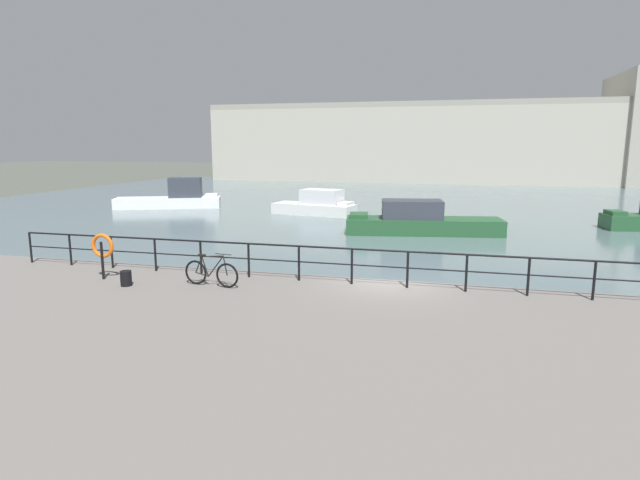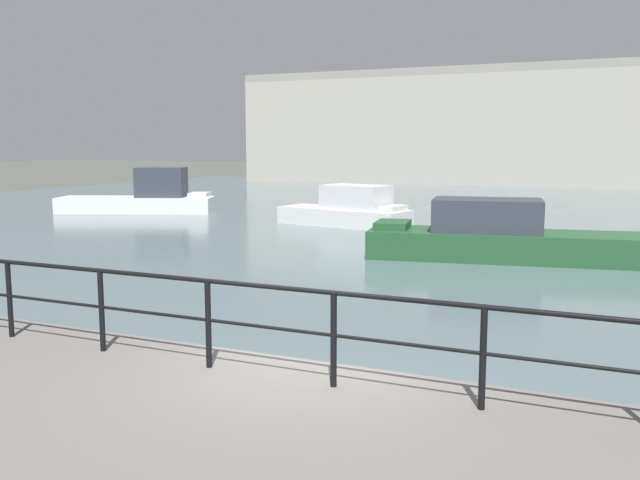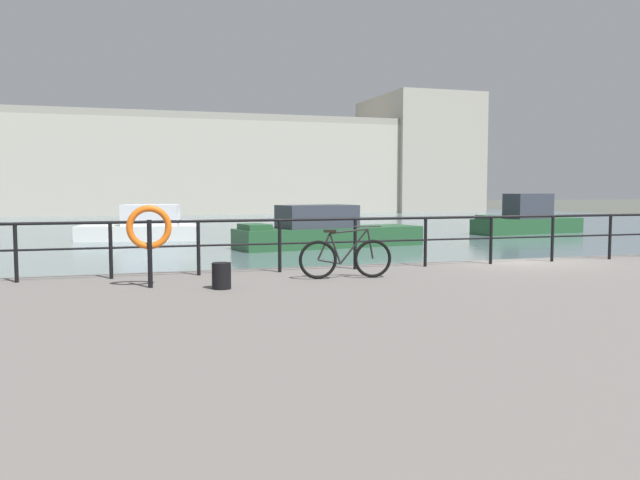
{
  "view_description": "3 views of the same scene",
  "coord_description": "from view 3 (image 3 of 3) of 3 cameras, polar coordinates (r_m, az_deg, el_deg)",
  "views": [
    {
      "loc": [
        1.83,
        -15.37,
        4.98
      ],
      "look_at": [
        -3.02,
        3.35,
        1.44
      ],
      "focal_mm": 29.38,
      "sensor_mm": 36.0,
      "label": 1
    },
    {
      "loc": [
        3.43,
        -7.42,
        3.58
      ],
      "look_at": [
        -1.06,
        2.64,
        2.05
      ],
      "focal_mm": 38.52,
      "sensor_mm": 36.0,
      "label": 2
    },
    {
      "loc": [
        -8.88,
        -13.28,
        2.61
      ],
      "look_at": [
        -3.67,
        3.51,
        1.22
      ],
      "focal_mm": 36.24,
      "sensor_mm": 36.0,
      "label": 3
    }
  ],
  "objects": [
    {
      "name": "life_ring_stand",
      "position": [
        11.28,
        -14.85,
        0.85
      ],
      "size": [
        0.75,
        0.16,
        1.4
      ],
      "color": "black",
      "rests_on": "quay_promenade"
    },
    {
      "name": "moored_cabin_cruiser",
      "position": [
        34.09,
        -15.31,
        1.18
      ],
      "size": [
        6.23,
        3.14,
        1.82
      ],
      "rotation": [
        0.0,
        0.0,
        -0.19
      ],
      "color": "white",
      "rests_on": "water_basin"
    },
    {
      "name": "quay_railing",
      "position": [
        15.28,
        17.44,
        0.83
      ],
      "size": [
        24.25,
        0.07,
        1.08
      ],
      "color": "black",
      "rests_on": "quay_promenade"
    },
    {
      "name": "harbor_building",
      "position": [
        73.78,
        -6.13,
        6.53
      ],
      "size": [
        62.58,
        14.79,
        13.61
      ],
      "color": "#B2AD9E",
      "rests_on": "ground_plane"
    },
    {
      "name": "water_basin",
      "position": [
        44.46,
        -5.7,
        1.14
      ],
      "size": [
        80.0,
        60.0,
        0.01
      ],
      "primitive_type": "cube",
      "color": "slate",
      "rests_on": "ground_plane"
    },
    {
      "name": "ground_plane",
      "position": [
        16.19,
        16.35,
        -4.95
      ],
      "size": [
        240.0,
        240.0,
        0.0
      ],
      "primitive_type": "plane",
      "color": "#4C5147"
    },
    {
      "name": "moored_blue_motorboat",
      "position": [
        39.81,
        17.83,
        1.75
      ],
      "size": [
        7.34,
        2.95,
        2.34
      ],
      "rotation": [
        0.0,
        0.0,
        3.3
      ],
      "color": "#23512D",
      "rests_on": "water_basin"
    },
    {
      "name": "parked_bicycle",
      "position": [
        12.05,
        2.26,
        -1.57
      ],
      "size": [
        1.77,
        0.26,
        0.98
      ],
      "rotation": [
        0.0,
        0.0,
        -0.11
      ],
      "color": "black",
      "rests_on": "quay_promenade"
    },
    {
      "name": "moored_small_launch",
      "position": [
        28.98,
        0.48,
        0.77
      ],
      "size": [
        8.89,
        3.64,
        1.89
      ],
      "rotation": [
        0.0,
        0.0,
        3.31
      ],
      "color": "#23512D",
      "rests_on": "water_basin"
    },
    {
      "name": "mooring_bollard",
      "position": [
        10.92,
        -8.7,
        -3.15
      ],
      "size": [
        0.32,
        0.32,
        0.44
      ],
      "primitive_type": "cylinder",
      "color": "black",
      "rests_on": "quay_promenade"
    }
  ]
}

